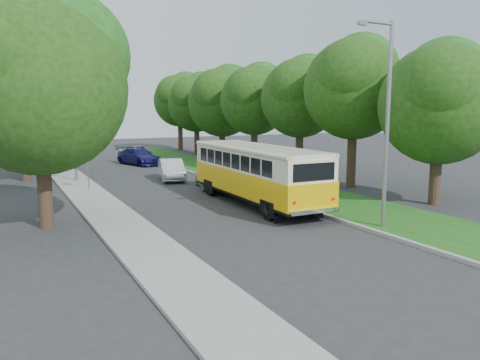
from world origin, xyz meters
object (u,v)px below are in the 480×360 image
car_silver (211,177)px  car_blue (139,156)px  lamppost_near (386,119)px  lamppost_far (72,119)px  vintage_bus (256,175)px  car_white (172,170)px  car_grey (139,152)px

car_silver → car_blue: car_blue is taller
car_silver → lamppost_near: bearing=-68.4°
lamppost_far → vintage_bus: (6.96, -11.86, -2.62)m
vintage_bus → car_blue: vintage_bus is taller
car_white → car_silver: bearing=-62.9°
car_white → vintage_bus: bearing=-71.3°
car_silver → car_blue: 13.80m
lamppost_near → car_blue: bearing=95.6°
vintage_bus → lamppost_far: bearing=121.6°
lamppost_far → car_blue: lamppost_far is taller
car_silver → car_white: car_white is taller
car_white → car_grey: car_white is taller
car_blue → car_silver: bearing=-104.9°
lamppost_far → car_white: bearing=-18.9°
car_grey → vintage_bus: bearing=-86.9°
car_blue → vintage_bus: bearing=-105.8°
lamppost_far → car_grey: bearing=58.0°
car_white → lamppost_far: bearing=173.9°
vintage_bus → car_blue: 19.47m
lamppost_near → vintage_bus: size_ratio=0.80×
car_grey → lamppost_near: bearing=-82.9°
lamppost_far → car_silver: 9.98m
lamppost_far → car_grey: lamppost_far is taller
car_white → car_grey: 14.39m
car_silver → car_white: bearing=117.0°
car_white → lamppost_near: bearing=-67.0°
lamppost_near → car_white: lamppost_near is taller
lamppost_near → car_white: bearing=100.2°
lamppost_near → lamppost_far: bearing=115.7°
car_silver → car_blue: size_ratio=0.79×
car_silver → car_grey: size_ratio=0.84×
vintage_bus → car_grey: (0.69, 24.11, -0.86)m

